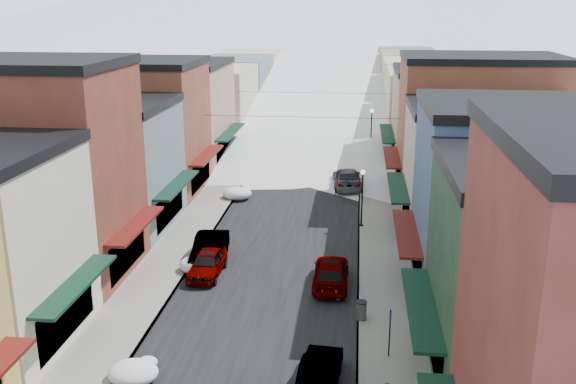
% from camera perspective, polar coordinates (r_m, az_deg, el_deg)
% --- Properties ---
extents(road, '(10.00, 160.00, 0.01)m').
position_cam_1_polar(road, '(74.43, 2.51, 4.58)').
color(road, black).
rests_on(road, ground).
extents(sidewalk_left, '(3.20, 160.00, 0.15)m').
position_cam_1_polar(sidewalk_left, '(75.12, -2.54, 4.75)').
color(sidewalk_left, gray).
rests_on(sidewalk_left, ground).
extents(sidewalk_right, '(3.20, 160.00, 0.15)m').
position_cam_1_polar(sidewalk_right, '(74.29, 7.61, 4.49)').
color(sidewalk_right, gray).
rests_on(sidewalk_right, ground).
extents(curb_left, '(0.10, 160.00, 0.15)m').
position_cam_1_polar(curb_left, '(74.90, -1.36, 4.73)').
color(curb_left, slate).
rests_on(curb_left, ground).
extents(curb_right, '(0.10, 160.00, 0.15)m').
position_cam_1_polar(curb_right, '(74.26, 6.41, 4.52)').
color(curb_right, slate).
rests_on(curb_right, ground).
extents(bldg_l_brick_near, '(12.30, 8.20, 12.50)m').
position_cam_1_polar(bldg_l_brick_near, '(39.02, -22.12, 1.80)').
color(bldg_l_brick_near, maroon).
rests_on(bldg_l_brick_near, ground).
extents(bldg_l_grayblue, '(11.30, 9.20, 9.00)m').
position_cam_1_polar(bldg_l_grayblue, '(46.64, -16.53, 2.37)').
color(bldg_l_grayblue, slate).
rests_on(bldg_l_grayblue, ground).
extents(bldg_l_brick_far, '(13.30, 9.20, 11.00)m').
position_cam_1_polar(bldg_l_brick_far, '(54.98, -14.03, 5.70)').
color(bldg_l_brick_far, brown).
rests_on(bldg_l_brick_far, ground).
extents(bldg_l_tan, '(11.30, 11.20, 10.00)m').
position_cam_1_polar(bldg_l_tan, '(64.11, -10.12, 6.96)').
color(bldg_l_tan, tan).
rests_on(bldg_l_tan, ground).
extents(bldg_r_green, '(11.30, 9.20, 9.50)m').
position_cam_1_polar(bldg_r_green, '(28.15, 23.42, -7.03)').
color(bldg_r_green, '#1B3925').
rests_on(bldg_r_green, ground).
extents(bldg_r_blue, '(11.30, 9.20, 10.50)m').
position_cam_1_polar(bldg_r_blue, '(36.16, 19.54, -0.67)').
color(bldg_r_blue, '#395281').
rests_on(bldg_r_blue, ground).
extents(bldg_r_cream, '(12.30, 9.20, 9.00)m').
position_cam_1_polar(bldg_r_cream, '(44.93, 17.59, 1.76)').
color(bldg_r_cream, beige).
rests_on(bldg_r_cream, ground).
extents(bldg_r_brick_far, '(13.30, 9.20, 11.50)m').
position_cam_1_polar(bldg_r_brick_far, '(53.40, 16.45, 5.48)').
color(bldg_r_brick_far, brown).
rests_on(bldg_r_brick_far, ground).
extents(bldg_r_tan, '(11.30, 11.20, 9.50)m').
position_cam_1_polar(bldg_r_tan, '(63.15, 13.97, 6.36)').
color(bldg_r_tan, '#9E7D67').
rests_on(bldg_r_tan, ground).
extents(distant_blocks, '(34.00, 55.00, 8.00)m').
position_cam_1_polar(distant_blocks, '(96.46, 3.48, 9.71)').
color(distant_blocks, gray).
rests_on(distant_blocks, ground).
extents(mountain_ridge, '(670.00, 340.00, 34.00)m').
position_cam_1_polar(mountain_ridge, '(290.87, 1.57, 16.29)').
color(mountain_ridge, silver).
rests_on(mountain_ridge, ground).
extents(overhead_cables, '(16.40, 15.04, 0.04)m').
position_cam_1_polar(overhead_cables, '(61.05, 1.78, 7.87)').
color(overhead_cables, black).
rests_on(overhead_cables, ground).
extents(car_silver_sedan, '(1.81, 4.32, 1.46)m').
position_cam_1_polar(car_silver_sedan, '(37.92, -7.18, -6.30)').
color(car_silver_sedan, '#ABADB4').
rests_on(car_silver_sedan, ground).
extents(car_dark_hatch, '(2.05, 5.15, 1.67)m').
position_cam_1_polar(car_dark_hatch, '(39.77, -6.99, -5.03)').
color(car_dark_hatch, black).
rests_on(car_dark_hatch, ground).
extents(car_silver_wagon, '(2.34, 5.38, 1.54)m').
position_cam_1_polar(car_silver_wagon, '(66.07, -1.58, 3.75)').
color(car_silver_wagon, '#92959A').
rests_on(car_silver_wagon, ground).
extents(car_green_sedan, '(1.84, 4.43, 1.42)m').
position_cam_1_polar(car_green_sedan, '(27.45, 2.84, -15.72)').
color(car_green_sedan, black).
rests_on(car_green_sedan, ground).
extents(car_gray_suv, '(1.98, 4.89, 1.66)m').
position_cam_1_polar(car_gray_suv, '(36.32, 3.84, -7.09)').
color(car_gray_suv, gray).
rests_on(car_gray_suv, ground).
extents(car_black_sedan, '(2.81, 5.97, 1.68)m').
position_cam_1_polar(car_black_sedan, '(55.34, 5.28, 1.23)').
color(car_black_sedan, black).
rests_on(car_black_sedan, ground).
extents(car_lane_silver, '(1.93, 4.22, 1.40)m').
position_cam_1_polar(car_lane_silver, '(73.44, 1.25, 4.99)').
color(car_lane_silver, '#919498').
rests_on(car_lane_silver, ground).
extents(car_lane_white, '(2.80, 5.99, 1.66)m').
position_cam_1_polar(car_lane_white, '(74.60, 3.16, 5.25)').
color(car_lane_white, silver).
rests_on(car_lane_white, ground).
extents(parking_sign, '(0.07, 0.31, 2.27)m').
position_cam_1_polar(parking_sign, '(29.32, 9.04, -11.94)').
color(parking_sign, black).
rests_on(parking_sign, sidewalk_right).
extents(trash_can, '(0.57, 0.57, 0.96)m').
position_cam_1_polar(trash_can, '(32.64, 6.53, -10.38)').
color(trash_can, '#535558').
rests_on(trash_can, sidewalk_right).
extents(streetlamp_near, '(0.34, 0.34, 4.09)m').
position_cam_1_polar(streetlamp_near, '(44.98, 6.62, 0.10)').
color(streetlamp_near, black).
rests_on(streetlamp_near, sidewalk_right).
extents(streetlamp_far, '(0.39, 0.39, 4.66)m').
position_cam_1_polar(streetlamp_far, '(67.37, 7.42, 5.88)').
color(streetlamp_far, black).
rests_on(streetlamp_far, sidewalk_right).
extents(snow_pile_near, '(2.14, 2.52, 0.91)m').
position_cam_1_polar(snow_pile_near, '(28.72, -13.49, -15.27)').
color(snow_pile_near, white).
rests_on(snow_pile_near, ground).
extents(snow_pile_mid, '(2.36, 2.65, 1.00)m').
position_cam_1_polar(snow_pile_mid, '(38.47, -7.83, -6.40)').
color(snow_pile_mid, white).
rests_on(snow_pile_mid, ground).
extents(snow_pile_far, '(2.35, 2.65, 0.99)m').
position_cam_1_polar(snow_pile_far, '(52.15, -4.49, -0.12)').
color(snow_pile_far, white).
rests_on(snow_pile_far, ground).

